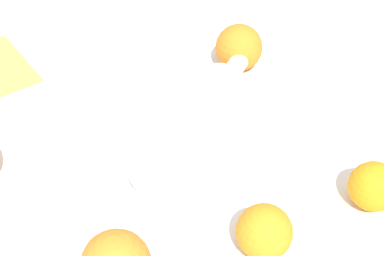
{
  "coord_description": "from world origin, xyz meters",
  "views": [
    {
      "loc": [
        -0.28,
        0.48,
        0.54
      ],
      "look_at": [
        -0.02,
        -0.02,
        0.03
      ],
      "focal_mm": 53.56,
      "sensor_mm": 36.0,
      "label": 1
    }
  ],
  "objects_px": {
    "orange_1": "(264,232)",
    "water_bottle": "(198,119)",
    "orange_0": "(374,186)",
    "orange_4": "(239,48)"
  },
  "relations": [
    {
      "from": "orange_0",
      "to": "orange_1",
      "type": "relative_size",
      "value": 0.95
    },
    {
      "from": "water_bottle",
      "to": "orange_4",
      "type": "xyz_separation_m",
      "value": [
        0.02,
        -0.18,
        0.0
      ]
    },
    {
      "from": "water_bottle",
      "to": "orange_0",
      "type": "height_order",
      "value": "water_bottle"
    },
    {
      "from": "orange_1",
      "to": "water_bottle",
      "type": "bearing_deg",
      "value": -41.4
    },
    {
      "from": "orange_0",
      "to": "orange_1",
      "type": "xyz_separation_m",
      "value": [
        0.09,
        0.13,
        0.0
      ]
    },
    {
      "from": "water_bottle",
      "to": "orange_0",
      "type": "bearing_deg",
      "value": -94.42
    },
    {
      "from": "orange_4",
      "to": "orange_0",
      "type": "bearing_deg",
      "value": 144.77
    },
    {
      "from": "orange_0",
      "to": "orange_4",
      "type": "height_order",
      "value": "orange_4"
    },
    {
      "from": "orange_0",
      "to": "orange_4",
      "type": "relative_size",
      "value": 0.82
    },
    {
      "from": "orange_1",
      "to": "orange_0",
      "type": "bearing_deg",
      "value": -125.51
    }
  ]
}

